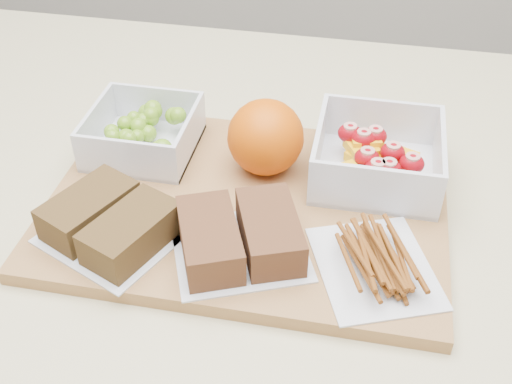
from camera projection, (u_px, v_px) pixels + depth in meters
cutting_board at (247, 206)px, 0.69m from camera, size 0.42×0.30×0.02m
grape_container at (145, 133)px, 0.75m from camera, size 0.12×0.12×0.05m
fruit_container at (376, 159)px, 0.71m from camera, size 0.14×0.14×0.06m
orange at (266, 137)px, 0.70m from camera, size 0.08×0.08×0.08m
sandwich_bag_left at (110, 222)px, 0.63m from camera, size 0.16×0.15×0.04m
sandwich_bag_center at (240, 236)px, 0.61m from camera, size 0.16×0.15×0.04m
pretzel_bag at (376, 258)px, 0.60m from camera, size 0.14×0.16×0.03m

